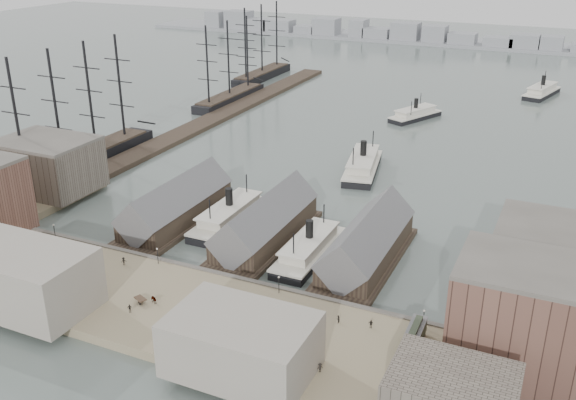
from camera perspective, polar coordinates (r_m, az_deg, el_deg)
The scene contains 38 objects.
ground at distance 146.01m, azimuth -4.97°, elevation -6.33°, with size 900.00×900.00×0.00m, color #505D58.
quay at distance 131.05m, azimuth -9.33°, elevation -9.77°, with size 180.00×30.00×2.00m, color #86785A.
seawall at distance 141.56m, azimuth -6.02°, elevation -6.85°, with size 180.00×1.20×2.30m, color #59544C.
west_wharf at distance 258.12m, azimuth -7.27°, elevation 6.88°, with size 10.00×220.00×1.60m, color #2D231C.
ferry_shed_west at distance 169.46m, azimuth -9.89°, elevation -0.56°, with size 14.00×42.00×12.60m.
ferry_shed_center at distance 157.10m, azimuth -2.01°, elevation -2.14°, with size 14.00×42.00×12.60m.
ferry_shed_east at distance 148.32m, azimuth 7.03°, elevation -3.91°, with size 14.00×42.00×12.60m.
warehouse_west_back at distance 195.83m, azimuth -20.53°, elevation 2.90°, with size 26.00×20.00×14.00m, color #60564C.
warehouse_east_front at distance 114.68m, azimuth 22.04°, elevation -10.28°, with size 30.00×18.00×19.00m, color brown.
warehouse_east_back at distance 139.38m, azimuth 23.56°, elevation -5.40°, with size 28.00×20.00×15.00m, color #60564C.
street_bldg_center at distance 110.32m, azimuth -4.16°, elevation -12.66°, with size 24.00×16.00×10.00m, color gray.
street_bldg_west at distance 137.85m, azimuth -22.85°, elevation -6.30°, with size 30.00×16.00×12.00m, color gray.
lamp_post_far_w at distance 164.37m, azimuth -20.07°, elevation -2.41°, with size 0.44×0.44×3.92m.
lamp_post_near_w at distance 146.09m, azimuth -11.53°, elevation -4.63°, with size 0.44×0.44×3.92m.
lamp_post_near_e at distance 132.16m, azimuth -0.82°, elevation -7.24°, with size 0.44×0.44×3.92m.
lamp_post_far_e at distance 124.07m, azimuth 11.98°, elevation -10.00°, with size 0.44×0.44×3.92m.
far_shore at distance 454.15m, azimuth 16.50°, elevation 13.45°, with size 500.00×40.00×15.72m.
ferry_docked_west at distance 167.71m, azimuth -5.20°, elevation -1.36°, with size 8.89×29.65×10.59m.
ferry_docked_east at distance 150.60m, azimuth 1.90°, elevation -4.28°, with size 8.36×27.87×9.95m.
ferry_open_near at distance 204.60m, azimuth 6.66°, elevation 3.15°, with size 14.97×31.94×10.98m.
ferry_open_mid at distance 267.77m, azimuth 11.24°, elevation 7.51°, with size 17.55×26.23×9.06m.
ferry_open_far at distance 323.07m, azimuth 21.64°, elevation 9.00°, with size 15.26×29.63×10.15m.
sailing_ship_near at distance 219.36m, azimuth -17.96°, elevation 3.62°, with size 9.52×65.55×39.12m.
sailing_ship_mid at distance 291.08m, azimuth -5.20°, elevation 9.15°, with size 8.66×50.06×35.62m.
sailing_ship_far at distance 338.59m, azimuth -2.31°, elevation 11.19°, with size 9.04×50.21×37.16m.
tram at distance 118.91m, azimuth 11.12°, elevation -11.98°, with size 2.96×10.54×3.73m.
horse_cart_left at distance 158.54m, azimuth -21.32°, elevation -4.33°, with size 4.46×3.74×1.43m.
horse_cart_center at distance 132.64m, azimuth -12.19°, elevation -8.63°, with size 5.00×3.06×1.73m.
horse_cart_right at distance 119.25m, azimuth -1.93°, elevation -12.06°, with size 4.73×2.45×1.46m.
pedestrian_0 at distance 169.30m, azimuth -23.49°, elevation -2.90°, with size 0.64×0.47×1.75m, color black.
pedestrian_1 at distance 151.16m, azimuth -21.82°, elevation -5.74°, with size 0.80×0.63×1.66m, color black.
pedestrian_2 at distance 148.22m, azimuth -14.40°, elevation -5.28°, with size 1.17×0.67×1.81m, color black.
pedestrian_3 at distance 130.67m, azimuth -13.90°, elevation -9.33°, with size 1.00×0.42×1.71m, color black.
pedestrian_4 at distance 132.99m, azimuth -6.37°, elevation -8.13°, with size 0.82×0.53×1.67m, color black.
pedestrian_5 at distance 126.78m, azimuth -8.30°, elevation -9.95°, with size 0.60×0.44×1.64m, color black.
pedestrian_6 at distance 124.25m, azimuth 4.47°, elevation -10.51°, with size 0.77×0.60×1.59m, color black.
pedestrian_7 at distance 111.93m, azimuth 2.86°, elevation -14.65°, with size 1.14×0.66×1.77m, color black.
pedestrian_8 at distance 123.45m, azimuth 7.38°, elevation -10.86°, with size 1.00×0.41×1.70m, color black.
Camera 1 is at (64.59, -110.05, 70.96)m, focal length 40.00 mm.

